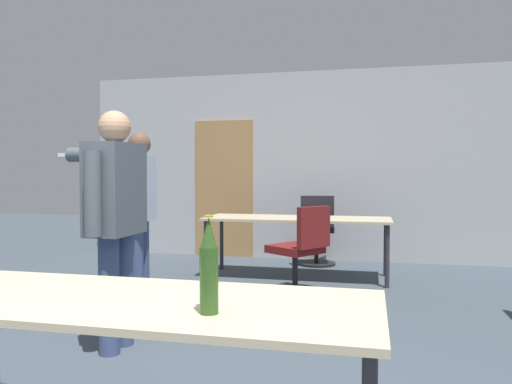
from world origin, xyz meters
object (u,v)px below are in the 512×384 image
object	(u,v)px
person_near_casual	(138,199)
beer_bottle	(209,267)
person_left_plaid	(114,207)
office_chair_near_pushed	(300,253)
office_chair_far_left	(317,232)

from	to	relation	value
person_near_casual	beer_bottle	size ratio (longest dim) A/B	4.45
person_left_plaid	beer_bottle	distance (m)	1.86
person_left_plaid	office_chair_near_pushed	world-z (taller)	person_left_plaid
person_left_plaid	office_chair_far_left	distance (m)	3.76
person_near_casual	office_chair_far_left	size ratio (longest dim) A/B	1.72
office_chair_far_left	person_left_plaid	bearing A→B (deg)	-114.46
person_left_plaid	beer_bottle	size ratio (longest dim) A/B	4.57
person_near_casual	office_chair_near_pushed	size ratio (longest dim) A/B	1.79
person_near_casual	office_chair_near_pushed	bearing A→B (deg)	-70.40
person_left_plaid	office_chair_far_left	xyz separation A→B (m)	(1.05, 3.56, -0.55)
office_chair_near_pushed	beer_bottle	distance (m)	3.40
office_chair_far_left	office_chair_near_pushed	world-z (taller)	office_chair_far_left
office_chair_far_left	beer_bottle	distance (m)	5.01
office_chair_near_pushed	beer_bottle	bearing A→B (deg)	-142.62
office_chair_near_pushed	beer_bottle	xyz separation A→B (m)	(0.13, -3.36, 0.47)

